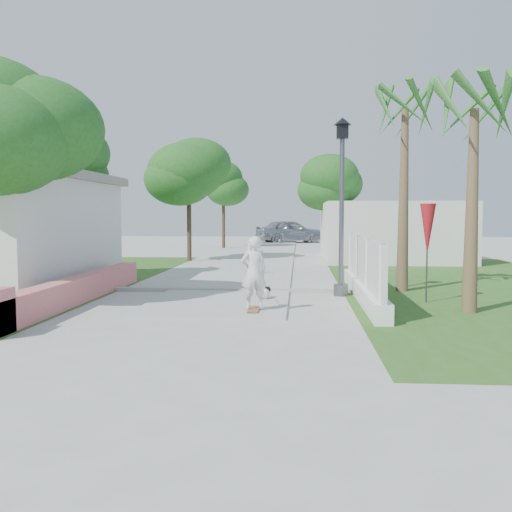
# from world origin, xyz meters

# --- Properties ---
(ground) EXTENTS (90.00, 90.00, 0.00)m
(ground) POSITION_xyz_m (0.00, 0.00, 0.00)
(ground) COLOR #B7B7B2
(ground) RESTS_ON ground
(path_strip) EXTENTS (3.20, 36.00, 0.06)m
(path_strip) POSITION_xyz_m (0.00, 20.00, 0.03)
(path_strip) COLOR #B7B7B2
(path_strip) RESTS_ON ground
(curb) EXTENTS (6.50, 0.25, 0.10)m
(curb) POSITION_xyz_m (0.00, 6.00, 0.05)
(curb) COLOR #999993
(curb) RESTS_ON ground
(grass_left) EXTENTS (8.00, 20.00, 0.01)m
(grass_left) POSITION_xyz_m (-7.00, 8.00, 0.01)
(grass_left) COLOR #33571B
(grass_left) RESTS_ON ground
(grass_right) EXTENTS (8.00, 20.00, 0.01)m
(grass_right) POSITION_xyz_m (7.00, 8.00, 0.01)
(grass_right) COLOR #33571B
(grass_right) RESTS_ON ground
(pink_wall) EXTENTS (0.45, 8.20, 0.80)m
(pink_wall) POSITION_xyz_m (-3.30, 3.55, 0.31)
(pink_wall) COLOR #E37874
(pink_wall) RESTS_ON ground
(lattice_fence) EXTENTS (0.35, 7.00, 1.50)m
(lattice_fence) POSITION_xyz_m (3.40, 5.00, 0.54)
(lattice_fence) COLOR white
(lattice_fence) RESTS_ON ground
(building_right) EXTENTS (6.00, 8.00, 2.60)m
(building_right) POSITION_xyz_m (6.00, 18.00, 1.30)
(building_right) COLOR silver
(building_right) RESTS_ON ground
(street_lamp) EXTENTS (0.44, 0.44, 4.44)m
(street_lamp) POSITION_xyz_m (2.90, 5.50, 2.43)
(street_lamp) COLOR #59595E
(street_lamp) RESTS_ON ground
(bollard) EXTENTS (0.14, 0.14, 1.09)m
(bollard) POSITION_xyz_m (0.20, 10.00, 0.58)
(bollard) COLOR white
(bollard) RESTS_ON ground
(patio_umbrella) EXTENTS (0.36, 0.36, 2.30)m
(patio_umbrella) POSITION_xyz_m (4.80, 4.50, 1.69)
(patio_umbrella) COLOR #59595E
(patio_umbrella) RESTS_ON ground
(tree_left_near) EXTENTS (3.60, 3.60, 5.28)m
(tree_left_near) POSITION_xyz_m (-4.48, 2.98, 3.82)
(tree_left_near) COLOR #4C3826
(tree_left_near) RESTS_ON ground
(tree_left_mid) EXTENTS (3.20, 3.20, 4.85)m
(tree_left_mid) POSITION_xyz_m (-5.48, 8.48, 3.50)
(tree_left_mid) COLOR #4C3826
(tree_left_mid) RESTS_ON ground
(tree_path_left) EXTENTS (3.40, 3.40, 5.23)m
(tree_path_left) POSITION_xyz_m (-2.98, 15.98, 3.82)
(tree_path_left) COLOR #4C3826
(tree_path_left) RESTS_ON ground
(tree_path_right) EXTENTS (3.00, 3.00, 4.79)m
(tree_path_right) POSITION_xyz_m (3.22, 19.98, 3.49)
(tree_path_right) COLOR #4C3826
(tree_path_right) RESTS_ON ground
(tree_path_far) EXTENTS (3.20, 3.20, 5.17)m
(tree_path_far) POSITION_xyz_m (-2.78, 25.98, 3.82)
(tree_path_far) COLOR #4C3826
(tree_path_far) RESTS_ON ground
(palm_far) EXTENTS (1.80, 1.80, 5.30)m
(palm_far) POSITION_xyz_m (4.60, 6.50, 4.48)
(palm_far) COLOR brown
(palm_far) RESTS_ON ground
(palm_near) EXTENTS (1.80, 1.80, 4.70)m
(palm_near) POSITION_xyz_m (5.40, 3.20, 3.95)
(palm_near) COLOR brown
(palm_near) RESTS_ON ground
(skateboarder) EXTENTS (0.63, 2.25, 1.60)m
(skateboarder) POSITION_xyz_m (0.89, 3.39, 0.72)
(skateboarder) COLOR olive
(skateboarder) RESTS_ON ground
(dog) EXTENTS (0.32, 0.50, 0.35)m
(dog) POSITION_xyz_m (1.06, 4.49, 0.19)
(dog) COLOR silver
(dog) RESTS_ON ground
(parked_car) EXTENTS (5.39, 3.74, 1.70)m
(parked_car) POSITION_xyz_m (1.18, 33.03, 0.85)
(parked_car) COLOR #989A9F
(parked_car) RESTS_ON ground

